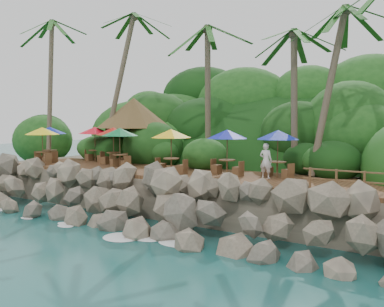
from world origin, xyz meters
The scene contains 11 objects.
ground centered at (0.00, 0.00, 0.00)m, with size 140.00×140.00×0.00m, color #19514F.
land_base centered at (0.00, 16.00, 1.05)m, with size 32.00×25.20×2.10m, color gray.
jungle_hill centered at (0.00, 23.50, 0.00)m, with size 44.80×28.00×15.40m, color #143811.
seawall centered at (0.00, 2.00, 1.15)m, with size 29.00×4.00×2.30m, color gray, non-canonical shape.
terrace centered at (0.00, 6.00, 2.20)m, with size 26.00×5.00×0.20m, color brown.
jungle_foliage centered at (0.00, 15.00, 0.00)m, with size 44.00×16.00×12.00m, color #143811, non-canonical shape.
foam_line centered at (0.00, 0.30, 0.03)m, with size 25.20×0.80×0.06m.
palms centered at (-0.38, 8.68, 11.70)m, with size 30.54×7.00×12.10m.
palapa centered at (-7.64, 9.84, 5.79)m, with size 5.57×5.57×4.60m.
dining_clusters centered at (-2.91, 5.85, 4.37)m, with size 25.90×5.39×2.49m.
waiter centered at (4.45, 6.15, 3.22)m, with size 0.67×0.44×1.84m, color silver.
Camera 1 is at (13.33, -14.35, 5.40)m, focal length 40.24 mm.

